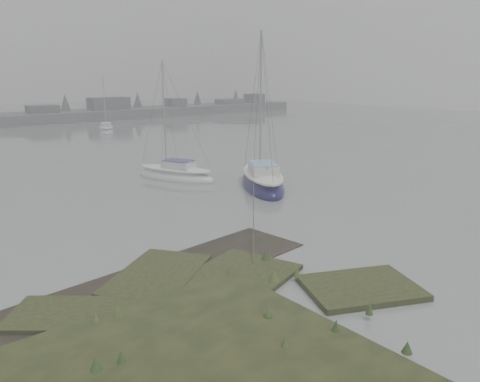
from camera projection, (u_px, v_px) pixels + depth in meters
name	position (u px, v px, depth m)	size (l,w,h in m)	color
ground	(40.00, 161.00, 37.37)	(160.00, 160.00, 0.00)	slate
far_shoreline	(146.00, 111.00, 77.62)	(60.00, 8.00, 4.15)	#4C4F51
sailboat_main	(262.00, 182.00, 28.54)	(5.72, 7.21, 9.96)	#0C0B38
sailboat_white	(176.00, 175.00, 30.78)	(4.02, 6.08, 8.18)	silver
sailboat_far_b	(106.00, 130.00, 55.91)	(3.74, 5.45, 7.35)	silver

